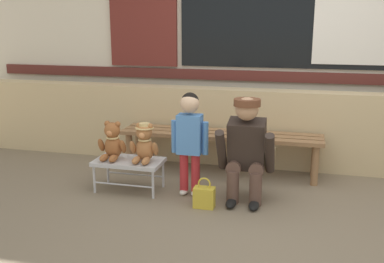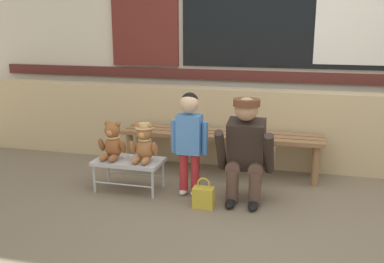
{
  "view_description": "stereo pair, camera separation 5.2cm",
  "coord_description": "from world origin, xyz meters",
  "px_view_note": "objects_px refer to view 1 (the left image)",
  "views": [
    {
      "loc": [
        0.26,
        -3.42,
        1.58
      ],
      "look_at": [
        -0.76,
        0.6,
        0.55
      ],
      "focal_mm": 42.03,
      "sensor_mm": 36.0,
      "label": 1
    },
    {
      "loc": [
        0.31,
        -3.41,
        1.58
      ],
      "look_at": [
        -0.76,
        0.6,
        0.55
      ],
      "focal_mm": 42.03,
      "sensor_mm": 36.0,
      "label": 2
    }
  ],
  "objects_px": {
    "wooden_bench_long": "(220,139)",
    "small_display_bench": "(129,163)",
    "teddy_bear_with_hat": "(144,143)",
    "teddy_bear_plain": "(112,142)",
    "adult_crouching": "(247,149)",
    "handbag_on_ground": "(204,197)",
    "child_standing": "(190,133)"
  },
  "relations": [
    {
      "from": "wooden_bench_long",
      "to": "small_display_bench",
      "type": "xyz_separation_m",
      "value": [
        -0.74,
        -0.71,
        -0.11
      ]
    },
    {
      "from": "small_display_bench",
      "to": "teddy_bear_with_hat",
      "type": "relative_size",
      "value": 1.76
    },
    {
      "from": "teddy_bear_plain",
      "to": "adult_crouching",
      "type": "height_order",
      "value": "adult_crouching"
    },
    {
      "from": "handbag_on_ground",
      "to": "adult_crouching",
      "type": "bearing_deg",
      "value": 35.39
    },
    {
      "from": "teddy_bear_plain",
      "to": "teddy_bear_with_hat",
      "type": "xyz_separation_m",
      "value": [
        0.32,
        0.0,
        0.01
      ]
    },
    {
      "from": "handbag_on_ground",
      "to": "wooden_bench_long",
      "type": "bearing_deg",
      "value": 92.43
    },
    {
      "from": "small_display_bench",
      "to": "handbag_on_ground",
      "type": "distance_m",
      "value": 0.83
    },
    {
      "from": "wooden_bench_long",
      "to": "child_standing",
      "type": "distance_m",
      "value": 0.73
    },
    {
      "from": "teddy_bear_with_hat",
      "to": "handbag_on_ground",
      "type": "bearing_deg",
      "value": -20.18
    },
    {
      "from": "small_display_bench",
      "to": "teddy_bear_plain",
      "type": "height_order",
      "value": "teddy_bear_plain"
    },
    {
      "from": "small_display_bench",
      "to": "teddy_bear_plain",
      "type": "distance_m",
      "value": 0.25
    },
    {
      "from": "handbag_on_ground",
      "to": "small_display_bench",
      "type": "bearing_deg",
      "value": 163.84
    },
    {
      "from": "small_display_bench",
      "to": "handbag_on_ground",
      "type": "xyz_separation_m",
      "value": [
        0.78,
        -0.23,
        -0.17
      ]
    },
    {
      "from": "small_display_bench",
      "to": "child_standing",
      "type": "relative_size",
      "value": 0.67
    },
    {
      "from": "small_display_bench",
      "to": "teddy_bear_plain",
      "type": "xyz_separation_m",
      "value": [
        -0.16,
        0.0,
        0.2
      ]
    },
    {
      "from": "wooden_bench_long",
      "to": "small_display_bench",
      "type": "distance_m",
      "value": 1.03
    },
    {
      "from": "wooden_bench_long",
      "to": "teddy_bear_with_hat",
      "type": "relative_size",
      "value": 5.78
    },
    {
      "from": "adult_crouching",
      "to": "handbag_on_ground",
      "type": "distance_m",
      "value": 0.56
    },
    {
      "from": "wooden_bench_long",
      "to": "handbag_on_ground",
      "type": "relative_size",
      "value": 7.72
    },
    {
      "from": "wooden_bench_long",
      "to": "teddy_bear_with_hat",
      "type": "bearing_deg",
      "value": -129.6
    },
    {
      "from": "teddy_bear_with_hat",
      "to": "wooden_bench_long",
      "type": "bearing_deg",
      "value": 50.4
    },
    {
      "from": "child_standing",
      "to": "adult_crouching",
      "type": "xyz_separation_m",
      "value": [
        0.53,
        -0.02,
        -0.11
      ]
    },
    {
      "from": "small_display_bench",
      "to": "adult_crouching",
      "type": "height_order",
      "value": "adult_crouching"
    },
    {
      "from": "child_standing",
      "to": "adult_crouching",
      "type": "distance_m",
      "value": 0.54
    },
    {
      "from": "child_standing",
      "to": "handbag_on_ground",
      "type": "bearing_deg",
      "value": -53.02
    },
    {
      "from": "teddy_bear_with_hat",
      "to": "adult_crouching",
      "type": "bearing_deg",
      "value": 0.46
    },
    {
      "from": "wooden_bench_long",
      "to": "teddy_bear_with_hat",
      "type": "xyz_separation_m",
      "value": [
        -0.58,
        -0.71,
        0.1
      ]
    },
    {
      "from": "teddy_bear_plain",
      "to": "adult_crouching",
      "type": "distance_m",
      "value": 1.28
    },
    {
      "from": "handbag_on_ground",
      "to": "teddy_bear_plain",
      "type": "bearing_deg",
      "value": 166.39
    },
    {
      "from": "teddy_bear_plain",
      "to": "adult_crouching",
      "type": "bearing_deg",
      "value": 0.37
    },
    {
      "from": "child_standing",
      "to": "handbag_on_ground",
      "type": "distance_m",
      "value": 0.59
    },
    {
      "from": "child_standing",
      "to": "wooden_bench_long",
      "type": "bearing_deg",
      "value": 76.92
    }
  ]
}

